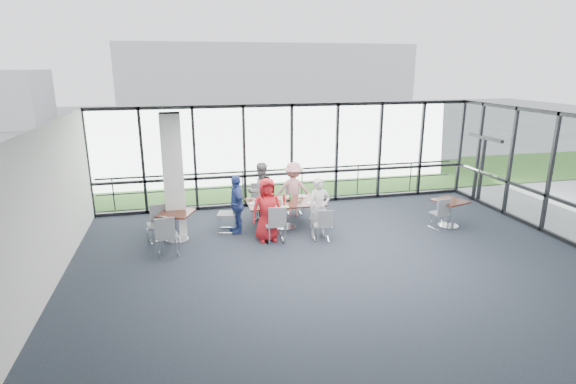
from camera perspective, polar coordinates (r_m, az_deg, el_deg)
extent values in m
cube|color=#1F2431|center=(10.14, 7.21, -9.68)|extent=(12.00, 10.00, 0.02)
cube|color=white|center=(9.23, 7.90, 8.62)|extent=(12.00, 10.00, 0.04)
cube|color=silver|center=(9.38, -29.35, -3.24)|extent=(0.10, 10.00, 3.20)
cube|color=silver|center=(5.56, 26.55, -15.49)|extent=(12.00, 0.10, 3.20)
cube|color=white|center=(14.21, 0.46, 4.73)|extent=(12.00, 0.10, 3.20)
cube|color=black|center=(15.76, 23.34, 2.49)|extent=(0.12, 1.60, 2.10)
cube|color=white|center=(11.87, -14.33, 2.01)|extent=(0.50, 0.50, 3.20)
cube|color=gray|center=(19.34, -3.05, 2.80)|extent=(80.00, 70.00, 0.02)
cube|color=#355723|center=(17.42, -1.88, 1.45)|extent=(80.00, 5.00, 0.01)
cube|color=#B9BBC0|center=(41.22, -3.09, 13.96)|extent=(24.00, 10.00, 6.00)
cylinder|color=#2D2D33|center=(15.02, -0.09, 1.05)|extent=(12.00, 0.06, 0.06)
cube|color=#3C1510|center=(12.24, -0.32, -1.29)|extent=(2.09, 1.17, 0.04)
cylinder|color=silver|center=(12.36, -0.32, -2.95)|extent=(0.12, 0.12, 0.71)
cylinder|color=silver|center=(12.47, -0.32, -4.43)|extent=(0.56, 0.56, 0.03)
cube|color=#3C1510|center=(11.69, -14.04, -2.63)|extent=(1.03, 1.03, 0.04)
cylinder|color=silver|center=(11.81, -13.92, -4.36)|extent=(0.12, 0.12, 0.71)
cube|color=#3C1510|center=(13.12, 19.94, -1.10)|extent=(0.96, 0.96, 0.04)
cylinder|color=silver|center=(13.23, 19.79, -2.65)|extent=(0.12, 0.12, 0.71)
imported|color=red|center=(11.32, -2.67, -2.27)|extent=(0.83, 0.56, 1.64)
imported|color=silver|center=(11.62, 4.00, -2.01)|extent=(0.60, 0.46, 1.56)
imported|color=slate|center=(12.90, -3.50, 0.09)|extent=(0.91, 0.67, 1.68)
imported|color=#D1868C|center=(13.18, 0.70, 0.32)|extent=(1.15, 0.79, 1.62)
imported|color=#30458F|center=(11.97, -6.56, -1.53)|extent=(0.63, 0.98, 1.57)
cylinder|color=white|center=(11.77, -2.84, -1.89)|extent=(0.24, 0.24, 0.01)
cylinder|color=white|center=(12.09, 3.04, -1.40)|extent=(0.24, 0.24, 0.01)
cylinder|color=white|center=(12.45, -3.18, -0.89)|extent=(0.25, 0.25, 0.01)
cylinder|color=white|center=(12.72, 1.86, -0.51)|extent=(0.25, 0.25, 0.01)
cylinder|color=white|center=(12.07, -4.37, -1.46)|extent=(0.27, 0.27, 0.01)
cylinder|color=white|center=(11.91, -1.05, -1.32)|extent=(0.07, 0.07, 0.14)
cylinder|color=white|center=(12.13, 1.42, -0.99)|extent=(0.08, 0.08, 0.15)
cylinder|color=white|center=(12.53, -0.39, -0.46)|extent=(0.07, 0.07, 0.14)
cylinder|color=white|center=(11.98, -3.84, -1.30)|extent=(0.06, 0.06, 0.13)
cube|color=silver|center=(11.76, -0.57, -1.90)|extent=(0.29, 0.21, 0.00)
cube|color=silver|center=(12.10, 4.07, -1.43)|extent=(0.32, 0.27, 0.00)
cube|color=silver|center=(12.67, -0.16, -0.59)|extent=(0.38, 0.37, 0.00)
cube|color=black|center=(12.27, -0.03, -1.06)|extent=(0.10, 0.07, 0.04)
cylinder|color=#9A030C|center=(12.24, -0.51, -0.76)|extent=(0.06, 0.06, 0.18)
cylinder|color=#247C31|center=(12.31, 0.28, -0.61)|extent=(0.05, 0.05, 0.20)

